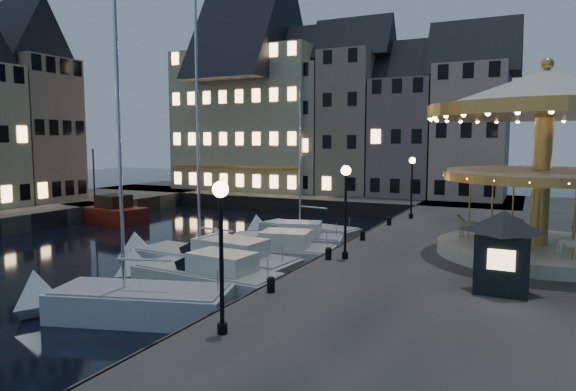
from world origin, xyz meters
The scene contains 29 objects.
ground centered at (0.00, 0.00, 0.00)m, with size 160.00×160.00×0.00m, color black.
quay_east centered at (14.00, 6.00, 0.65)m, with size 16.00×56.00×1.30m, color #474442.
quay_north centered at (-8.00, 28.00, 0.65)m, with size 44.00×12.00×1.30m, color #474442.
quaywall_e centered at (6.00, 6.00, 0.65)m, with size 0.15×44.00×1.30m, color #47423A.
quaywall_n centered at (-6.00, 22.00, 0.65)m, with size 48.00×0.15×1.30m, color #47423A.
streetlamp_a centered at (7.20, -9.00, 4.02)m, with size 0.44×0.44×4.17m.
streetlamp_b centered at (7.20, 1.00, 4.02)m, with size 0.44×0.44×4.17m.
streetlamp_c centered at (7.20, 14.50, 4.02)m, with size 0.44×0.44×4.17m.
bollard_a centered at (6.60, -5.00, 1.60)m, with size 0.30×0.30×0.57m.
bollard_b centered at (6.60, 0.50, 1.60)m, with size 0.30×0.30×0.57m.
bollard_c centered at (6.60, 5.50, 1.60)m, with size 0.30×0.30×0.57m.
bollard_d centered at (6.60, 11.00, 1.60)m, with size 0.30×0.30×0.57m.
townhouse_na centered at (-19.50, 30.00, 7.78)m, with size 5.50×8.00×12.80m.
townhouse_nb centered at (-14.05, 30.00, 8.28)m, with size 6.16×8.00×13.80m.
townhouse_nc centered at (-8.00, 30.00, 8.78)m, with size 6.82×8.00×14.80m.
townhouse_nd centered at (-2.25, 30.00, 9.28)m, with size 5.50×8.00×15.80m.
townhouse_ne centered at (3.20, 30.00, 7.78)m, with size 6.16×8.00×12.80m.
townhouse_nf centered at (9.25, 30.00, 8.28)m, with size 6.82×8.00×13.80m.
townhouse_wc centered at (-26.00, 10.95, 8.48)m, with size 8.80×5.50×14.20m.
hotel_corner centered at (-14.00, 30.00, 9.78)m, with size 17.60×9.00×16.80m.
motorboat_a centered at (1.29, -6.38, 0.54)m, with size 7.59×4.45×12.64m.
motorboat_b centered at (1.97, -2.72, 0.64)m, with size 7.88×2.85×2.15m.
motorboat_c centered at (0.46, 0.03, 0.68)m, with size 9.77×3.33×12.94m.
motorboat_d centered at (2.16, 2.77, 0.64)m, with size 7.52×3.66×2.15m.
motorboat_e centered at (1.57, 5.67, 0.64)m, with size 7.44×3.97×2.15m.
motorboat_f centered at (1.05, 9.88, 0.53)m, with size 7.89×3.38×10.43m.
red_fishing_boat centered at (-16.81, 10.40, 0.71)m, with size 8.51×4.15×6.14m.
carousel centered at (14.98, 5.28, 7.15)m, with size 10.15×10.15×8.88m.
ticket_kiosk centered at (13.80, -1.38, 3.22)m, with size 2.76×2.76×3.24m.
Camera 1 is at (14.66, -20.38, 6.50)m, focal length 32.00 mm.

